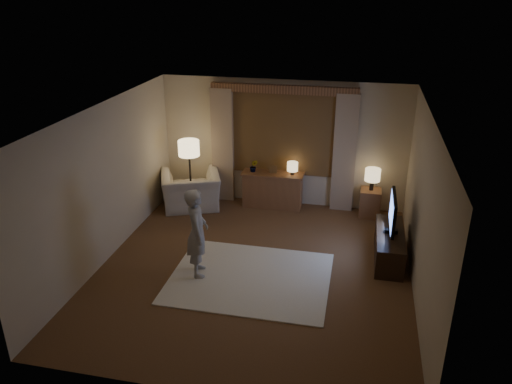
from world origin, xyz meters
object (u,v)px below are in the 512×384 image
(armchair, at_px, (191,191))
(side_table, at_px, (370,203))
(tv_stand, at_px, (389,246))
(sideboard, at_px, (273,190))
(person, at_px, (197,233))

(armchair, height_order, side_table, armchair)
(armchair, bearing_deg, tv_stand, 139.87)
(armchair, relative_size, side_table, 2.06)
(sideboard, bearing_deg, side_table, -1.45)
(person, bearing_deg, sideboard, -31.82)
(sideboard, xyz_separation_m, side_table, (1.98, -0.05, -0.07))
(sideboard, height_order, tv_stand, sideboard)
(sideboard, relative_size, side_table, 2.14)
(armchair, distance_m, side_table, 3.63)
(sideboard, relative_size, armchair, 1.04)
(sideboard, distance_m, person, 2.94)
(armchair, xyz_separation_m, side_table, (3.61, 0.37, -0.10))
(side_table, bearing_deg, tv_stand, -78.86)
(armchair, xyz_separation_m, person, (0.95, -2.41, 0.37))
(armchair, bearing_deg, sideboard, 172.29)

